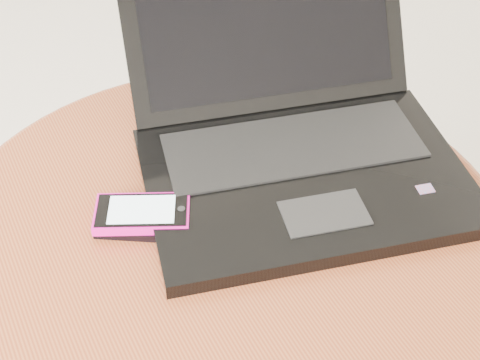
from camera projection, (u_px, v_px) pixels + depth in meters
name	position (u px, v px, depth m)	size (l,w,h in m)	color
table	(225.00, 295.00, 0.90)	(0.69, 0.69, 0.55)	#5C2C13
laptop	(293.00, 131.00, 0.90)	(0.47, 0.48, 0.22)	black
phone_black	(146.00, 221.00, 0.83)	(0.13, 0.11, 0.01)	black
phone_pink	(142.00, 213.00, 0.82)	(0.12, 0.10, 0.01)	#D30E8B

